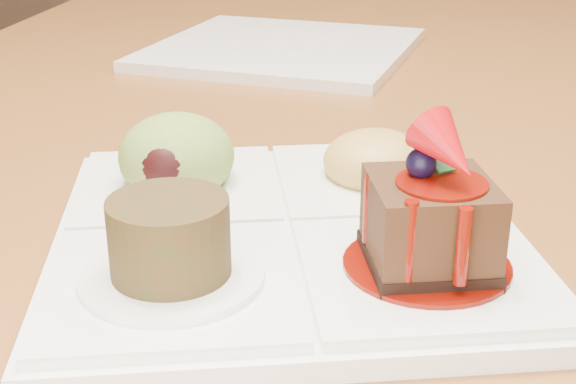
# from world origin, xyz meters

# --- Properties ---
(dining_table) EXTENTS (1.00, 1.80, 0.75)m
(dining_table) POSITION_xyz_m (0.00, 0.00, 0.68)
(dining_table) COLOR brown
(dining_table) RESTS_ON ground
(sampler_plate) EXTENTS (0.32, 0.32, 0.10)m
(sampler_plate) POSITION_xyz_m (-0.05, -0.54, 0.77)
(sampler_plate) COLOR white
(sampler_plate) RESTS_ON dining_table
(second_plate) EXTENTS (0.32, 0.32, 0.01)m
(second_plate) POSITION_xyz_m (-0.12, -0.06, 0.76)
(second_plate) COLOR white
(second_plate) RESTS_ON dining_table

